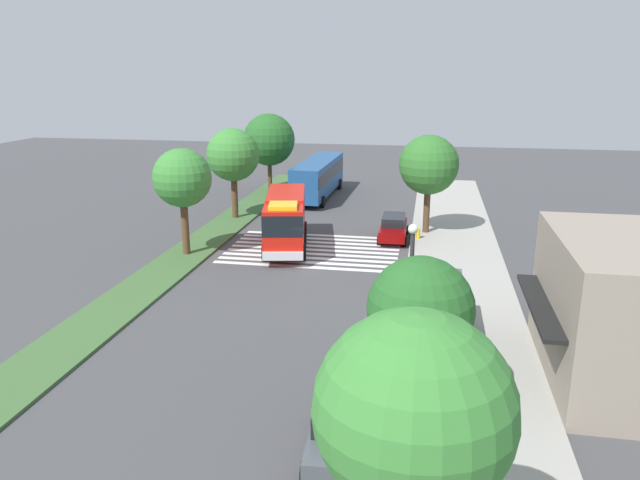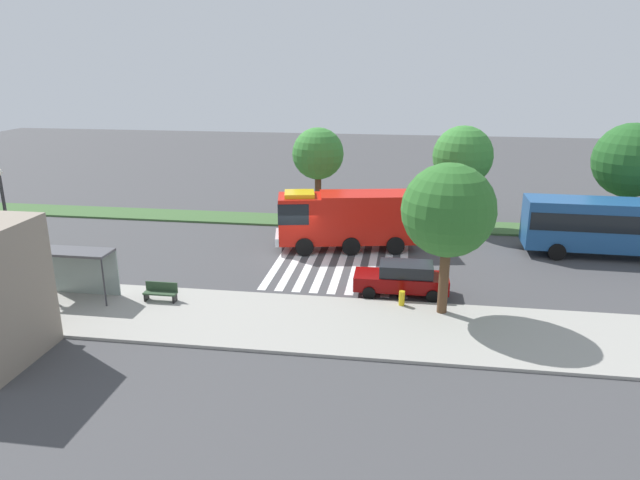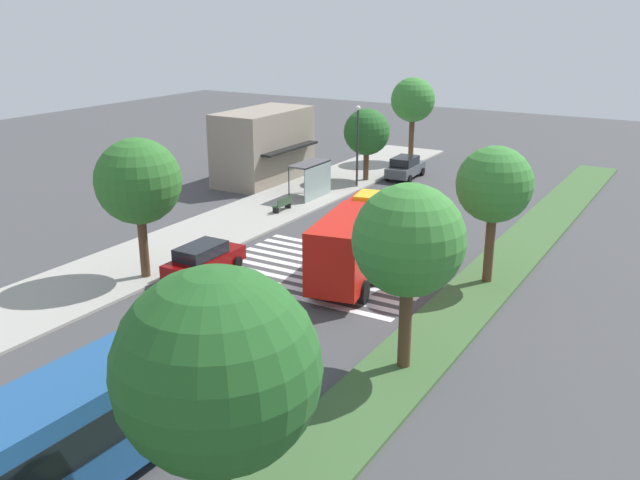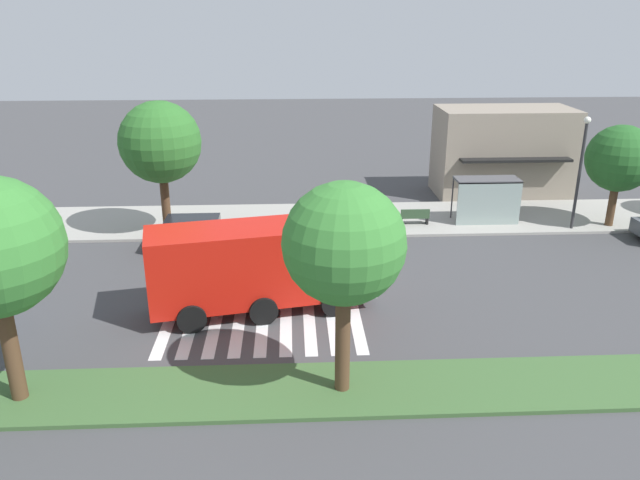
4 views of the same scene
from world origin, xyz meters
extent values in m
plane|color=#424244|center=(0.00, 0.00, 0.00)|extent=(120.00, 120.00, 0.00)
cube|color=#9E9B93|center=(0.00, 9.09, 0.07)|extent=(60.00, 5.82, 0.14)
cube|color=#3D6033|center=(0.00, -7.67, 0.07)|extent=(60.00, 3.00, 0.14)
cube|color=silver|center=(-6.40, 0.00, 0.01)|extent=(0.45, 11.11, 0.01)
cube|color=silver|center=(-5.50, 0.00, 0.01)|extent=(0.45, 11.11, 0.01)
cube|color=silver|center=(-4.60, 0.00, 0.01)|extent=(0.45, 11.11, 0.01)
cube|color=silver|center=(-3.70, 0.00, 0.01)|extent=(0.45, 11.11, 0.01)
cube|color=silver|center=(-2.80, 0.00, 0.01)|extent=(0.45, 11.11, 0.01)
cube|color=silver|center=(-1.90, 0.00, 0.01)|extent=(0.45, 11.11, 0.01)
cube|color=silver|center=(-1.00, 0.00, 0.01)|extent=(0.45, 11.11, 0.01)
cube|color=silver|center=(-0.10, 0.00, 0.01)|extent=(0.45, 11.11, 0.01)
cube|color=silver|center=(0.80, 0.00, 0.01)|extent=(0.45, 11.11, 0.01)
cube|color=red|center=(0.03, -1.29, 1.98)|extent=(2.97, 2.86, 2.86)
cube|color=red|center=(-4.15, -2.12, 2.04)|extent=(6.31, 3.52, 2.98)
cube|color=black|center=(0.40, -1.22, 2.55)|extent=(2.27, 2.74, 1.26)
cube|color=silver|center=(1.38, -1.03, 0.80)|extent=(0.70, 2.41, 0.50)
cube|color=yellow|center=(0.03, -1.29, 3.53)|extent=(2.08, 2.00, 0.24)
cylinder|color=black|center=(-0.46, -0.16, 0.55)|extent=(1.14, 0.51, 1.10)
cylinder|color=black|center=(0.01, -2.53, 0.55)|extent=(1.14, 0.51, 1.10)
cylinder|color=black|center=(-5.84, -1.22, 0.55)|extent=(1.14, 0.51, 1.10)
cylinder|color=black|center=(-5.38, -3.59, 0.55)|extent=(1.14, 0.51, 1.10)
cylinder|color=black|center=(-3.21, -0.70, 0.55)|extent=(1.14, 0.51, 1.10)
cylinder|color=black|center=(-2.75, -3.07, 0.55)|extent=(1.14, 0.51, 1.10)
cube|color=#720505|center=(-6.28, 4.97, 0.68)|extent=(4.68, 1.79, 0.72)
cube|color=black|center=(-6.51, 4.97, 1.35)|extent=(2.62, 1.57, 0.61)
cylinder|color=black|center=(-4.74, 5.86, 0.32)|extent=(0.64, 0.23, 0.64)
cylinder|color=black|center=(-4.73, 4.11, 0.32)|extent=(0.64, 0.23, 0.64)
cylinder|color=black|center=(-7.82, 5.84, 0.32)|extent=(0.64, 0.23, 0.64)
cylinder|color=black|center=(-7.81, 4.08, 0.32)|extent=(0.64, 0.23, 0.64)
cube|color=#474C51|center=(18.45, 4.97, 0.70)|extent=(4.52, 2.05, 0.75)
cube|color=black|center=(18.23, 4.96, 1.41)|extent=(2.56, 1.73, 0.67)
cylinder|color=black|center=(19.86, 5.96, 0.32)|extent=(0.65, 0.25, 0.64)
cylinder|color=black|center=(19.96, 4.14, 0.32)|extent=(0.65, 0.25, 0.64)
cylinder|color=black|center=(16.94, 5.80, 0.32)|extent=(0.65, 0.25, 0.64)
cylinder|color=black|center=(17.04, 3.99, 0.32)|extent=(0.65, 0.25, 0.64)
cube|color=navy|center=(-19.49, -2.78, 1.95)|extent=(12.06, 2.85, 2.90)
cube|color=black|center=(-19.49, -2.78, 2.30)|extent=(11.82, 2.89, 1.04)
cylinder|color=black|center=(-23.72, -3.95, 0.50)|extent=(1.01, 0.32, 1.00)
cylinder|color=black|center=(-23.66, -1.40, 0.50)|extent=(1.01, 0.32, 1.00)
cylinder|color=black|center=(-15.32, -4.16, 0.50)|extent=(1.01, 0.32, 1.00)
cylinder|color=black|center=(-15.26, -1.61, 0.50)|extent=(1.01, 0.32, 1.00)
cube|color=#4C4C51|center=(9.16, 8.21, 2.54)|extent=(3.50, 1.40, 0.12)
cube|color=#8C9E99|center=(9.16, 7.55, 1.34)|extent=(3.50, 0.08, 2.40)
cylinder|color=#333338|center=(7.46, 8.86, 1.34)|extent=(0.08, 0.08, 2.40)
cylinder|color=#333338|center=(10.86, 8.86, 1.34)|extent=(0.08, 0.08, 2.40)
cube|color=#2D472D|center=(5.16, 7.92, 0.55)|extent=(1.60, 0.50, 0.08)
cube|color=#2D472D|center=(5.16, 7.70, 0.82)|extent=(1.60, 0.06, 0.45)
cube|color=black|center=(4.44, 7.92, 0.33)|extent=(0.08, 0.45, 0.37)
cube|color=black|center=(5.88, 7.92, 0.33)|extent=(0.08, 0.45, 0.37)
cylinder|color=#2D2D30|center=(13.57, 6.77, 2.97)|extent=(0.16, 0.16, 5.66)
sphere|color=white|center=(13.57, 6.77, 5.98)|extent=(0.36, 0.36, 0.36)
cube|color=gray|center=(11.93, 14.09, 2.76)|extent=(8.36, 4.18, 5.52)
cube|color=black|center=(11.93, 11.60, 2.80)|extent=(6.69, 0.80, 0.16)
cylinder|color=#513823|center=(-8.19, 7.17, 1.84)|extent=(0.45, 0.45, 3.39)
sphere|color=#2D6B28|center=(-8.19, 7.17, 4.99)|extent=(4.16, 4.16, 4.16)
cylinder|color=#513823|center=(15.85, 7.17, 1.39)|extent=(0.42, 0.42, 2.50)
sphere|color=#235B23|center=(15.85, 7.17, 3.88)|extent=(3.54, 3.54, 3.54)
sphere|color=#387F33|center=(24.51, 7.17, 5.41)|extent=(3.80, 3.80, 3.80)
cylinder|color=#513823|center=(-20.72, -7.67, 1.74)|extent=(0.40, 0.40, 3.20)
sphere|color=#235B23|center=(-20.72, -7.67, 5.03)|extent=(4.83, 4.83, 4.83)
cylinder|color=#513823|center=(-10.04, -7.67, 1.90)|extent=(0.48, 0.48, 3.51)
sphere|color=#387F33|center=(-10.04, -7.67, 5.07)|extent=(4.06, 4.06, 4.06)
cylinder|color=#513823|center=(-0.13, -7.67, 1.93)|extent=(0.46, 0.46, 3.59)
sphere|color=#387F33|center=(-0.13, -7.67, 5.00)|extent=(3.63, 3.63, 3.63)
cylinder|color=gold|center=(-6.35, 6.67, 0.49)|extent=(0.28, 0.28, 0.70)
camera|label=1|loc=(34.52, 7.25, 11.45)|focal=34.03mm
camera|label=2|loc=(-6.27, 32.16, 11.27)|focal=32.37mm
camera|label=3|loc=(-31.56, -16.83, 12.78)|focal=39.00mm
camera|label=4|loc=(-1.63, -24.19, 11.30)|focal=34.72mm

